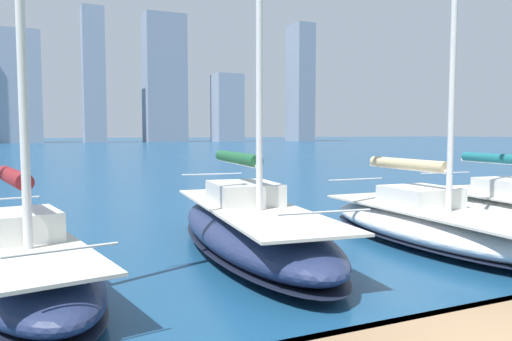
% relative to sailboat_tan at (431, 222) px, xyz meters
% --- Properties ---
extents(city_skyline, '(171.16, 20.56, 51.42)m').
position_rel_sailboat_tan_xyz_m(city_skyline, '(4.33, -150.90, 18.40)').
color(city_skyline, gray).
rests_on(city_skyline, ground).
extents(sailboat_tan, '(3.17, 8.41, 10.86)m').
position_rel_sailboat_tan_xyz_m(sailboat_tan, '(0.00, 0.00, 0.00)').
color(sailboat_tan, white).
rests_on(sailboat_tan, ground).
extents(sailboat_forest, '(3.67, 9.46, 11.83)m').
position_rel_sailboat_tan_xyz_m(sailboat_forest, '(5.06, -1.04, 0.11)').
color(sailboat_forest, navy).
rests_on(sailboat_forest, ground).
extents(sailboat_maroon, '(3.41, 7.09, 10.96)m').
position_rel_sailboat_tan_xyz_m(sailboat_maroon, '(10.30, 0.34, 0.05)').
color(sailboat_maroon, navy).
rests_on(sailboat_maroon, ground).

